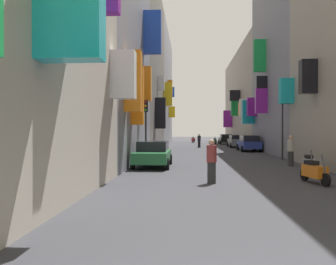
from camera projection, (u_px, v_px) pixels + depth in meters
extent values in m
plane|color=#38383D|center=(208.00, 151.00, 31.99)|extent=(140.00, 140.00, 0.00)
cube|color=white|center=(123.00, 75.00, 13.44)|extent=(0.98, 0.63, 1.95)
cube|color=gray|center=(91.00, 10.00, 20.70)|extent=(6.00, 12.26, 19.15)
cube|color=blue|center=(152.00, 32.00, 22.96)|extent=(1.23, 0.52, 2.97)
cube|color=orange|center=(146.00, 84.00, 21.49)|extent=(0.71, 0.60, 2.23)
cube|color=orange|center=(133.00, 81.00, 16.25)|extent=(0.82, 0.63, 3.00)
cube|color=orange|center=(137.00, 96.00, 18.06)|extent=(0.67, 0.52, 3.18)
cube|color=slate|center=(130.00, 68.00, 34.76)|extent=(6.00, 15.90, 17.26)
cube|color=black|center=(160.00, 113.00, 30.98)|extent=(0.98, 0.65, 2.90)
cube|color=white|center=(161.00, 83.00, 33.38)|extent=(0.69, 0.44, 1.49)
cube|color=yellow|center=(168.00, 94.00, 41.32)|extent=(1.07, 0.62, 2.94)
cube|color=gray|center=(150.00, 89.00, 52.53)|extent=(6.00, 19.72, 17.29)
cube|color=yellow|center=(172.00, 112.00, 52.01)|extent=(0.97, 0.63, 1.69)
cube|color=blue|center=(172.00, 92.00, 56.35)|extent=(0.70, 0.51, 1.72)
cube|color=orange|center=(170.00, 87.00, 49.01)|extent=(0.72, 0.57, 2.00)
cube|color=black|center=(308.00, 77.00, 17.79)|extent=(0.83, 0.60, 1.83)
cube|color=#19B2BF|center=(286.00, 91.00, 21.70)|extent=(0.85, 0.61, 1.66)
cube|color=gray|center=(302.00, 57.00, 28.78)|extent=(6.00, 13.27, 16.93)
cube|color=purple|center=(252.00, 107.00, 33.15)|extent=(0.98, 0.53, 1.85)
cube|color=black|center=(262.00, 93.00, 28.88)|extent=(0.95, 0.37, 2.96)
cube|color=green|center=(260.00, 56.00, 29.43)|extent=(1.04, 0.42, 2.87)
cube|color=purple|center=(261.00, 101.00, 28.87)|extent=(1.01, 0.46, 2.16)
cube|color=#19B2BF|center=(248.00, 112.00, 34.38)|extent=(1.28, 0.42, 2.47)
cube|color=#9E9384|center=(256.00, 99.00, 48.40)|extent=(6.00, 26.02, 13.28)
cube|color=green|center=(235.00, 108.00, 45.68)|extent=(0.98, 0.62, 2.22)
cube|color=black|center=(235.00, 96.00, 43.99)|extent=(1.37, 0.46, 1.41)
cube|color=white|center=(243.00, 108.00, 39.36)|extent=(0.78, 0.51, 2.28)
cube|color=orange|center=(241.00, 109.00, 41.33)|extent=(0.63, 0.50, 1.56)
cube|color=purple|center=(228.00, 119.00, 52.06)|extent=(1.38, 0.44, 2.65)
cube|color=navy|center=(249.00, 145.00, 32.01)|extent=(1.67, 4.37, 0.67)
cube|color=black|center=(249.00, 138.00, 31.79)|extent=(1.47, 2.44, 0.55)
cylinder|color=black|center=(238.00, 147.00, 33.50)|extent=(0.18, 0.60, 0.60)
cylinder|color=black|center=(254.00, 147.00, 33.40)|extent=(0.18, 0.60, 0.60)
cylinder|color=black|center=(242.00, 149.00, 30.63)|extent=(0.18, 0.60, 0.60)
cylinder|color=black|center=(261.00, 149.00, 30.52)|extent=(0.18, 0.60, 0.60)
cube|color=slate|center=(237.00, 142.00, 39.21)|extent=(1.78, 4.15, 0.68)
cube|color=black|center=(237.00, 137.00, 39.00)|extent=(1.57, 2.32, 0.47)
cylinder|color=black|center=(228.00, 144.00, 40.64)|extent=(0.18, 0.60, 0.60)
cylinder|color=black|center=(243.00, 144.00, 40.53)|extent=(0.18, 0.60, 0.60)
cylinder|color=black|center=(231.00, 145.00, 37.90)|extent=(0.18, 0.60, 0.60)
cylinder|color=black|center=(246.00, 145.00, 37.79)|extent=(0.18, 0.60, 0.60)
cube|color=black|center=(226.00, 140.00, 48.38)|extent=(1.72, 4.29, 0.59)
cube|color=black|center=(226.00, 136.00, 48.16)|extent=(1.52, 2.40, 0.56)
cylinder|color=black|center=(219.00, 142.00, 49.85)|extent=(0.18, 0.60, 0.60)
cylinder|color=black|center=(230.00, 142.00, 49.74)|extent=(0.18, 0.60, 0.60)
cylinder|color=black|center=(221.00, 142.00, 47.02)|extent=(0.18, 0.60, 0.60)
cylinder|color=black|center=(233.00, 142.00, 46.91)|extent=(0.18, 0.60, 0.60)
cube|color=#236638|center=(153.00, 156.00, 18.26)|extent=(1.79, 4.20, 0.57)
cube|color=black|center=(153.00, 146.00, 18.47)|extent=(1.58, 2.35, 0.54)
cylinder|color=black|center=(167.00, 164.00, 16.82)|extent=(0.18, 0.60, 0.60)
cylinder|color=black|center=(133.00, 164.00, 16.94)|extent=(0.18, 0.60, 0.60)
cylinder|color=black|center=(170.00, 159.00, 19.59)|extent=(0.18, 0.60, 0.60)
cylinder|color=black|center=(141.00, 159.00, 19.70)|extent=(0.18, 0.60, 0.60)
cube|color=#ADADB2|center=(310.00, 164.00, 15.34)|extent=(0.65, 1.18, 0.45)
cube|color=black|center=(309.00, 157.00, 15.54)|extent=(0.42, 0.61, 0.16)
cylinder|color=#4C4C51|center=(312.00, 158.00, 14.80)|extent=(0.11, 0.28, 0.68)
cylinder|color=black|center=(312.00, 170.00, 14.67)|extent=(0.19, 0.49, 0.48)
cylinder|color=black|center=(307.00, 167.00, 16.02)|extent=(0.19, 0.49, 0.48)
cube|color=#287F3D|center=(215.00, 141.00, 47.61)|extent=(0.46, 1.22, 0.45)
cube|color=black|center=(215.00, 139.00, 47.83)|extent=(0.33, 0.57, 0.16)
cylinder|color=#4C4C51|center=(215.00, 139.00, 47.00)|extent=(0.06, 0.27, 0.68)
cylinder|color=black|center=(215.00, 143.00, 46.85)|extent=(0.11, 0.48, 0.48)
cylinder|color=black|center=(215.00, 142.00, 48.36)|extent=(0.11, 0.48, 0.48)
cube|color=red|center=(193.00, 140.00, 53.83)|extent=(0.61, 1.16, 0.45)
cube|color=black|center=(193.00, 138.00, 54.04)|extent=(0.41, 0.60, 0.16)
cylinder|color=#4C4C51|center=(194.00, 138.00, 53.28)|extent=(0.10, 0.28, 0.68)
cylinder|color=black|center=(194.00, 141.00, 53.15)|extent=(0.18, 0.49, 0.48)
cylinder|color=black|center=(192.00, 141.00, 54.52)|extent=(0.18, 0.49, 0.48)
cube|color=orange|center=(315.00, 171.00, 12.48)|extent=(0.65, 1.19, 0.45)
cube|color=black|center=(311.00, 163.00, 12.68)|extent=(0.42, 0.61, 0.16)
cylinder|color=#4C4C51|center=(323.00, 164.00, 11.91)|extent=(0.11, 0.28, 0.68)
cylinder|color=black|center=(326.00, 180.00, 11.78)|extent=(0.19, 0.49, 0.48)
cylinder|color=black|center=(304.00, 175.00, 13.18)|extent=(0.19, 0.49, 0.48)
cylinder|color=black|center=(199.00, 144.00, 38.44)|extent=(0.44, 0.44, 0.78)
cylinder|color=black|center=(199.00, 138.00, 38.43)|extent=(0.52, 0.52, 0.62)
sphere|color=tan|center=(199.00, 135.00, 38.43)|extent=(0.21, 0.21, 0.21)
cylinder|color=#313131|center=(291.00, 159.00, 18.48)|extent=(0.45, 0.45, 0.84)
cylinder|color=#B2AD9E|center=(291.00, 145.00, 18.48)|extent=(0.53, 0.53, 0.66)
sphere|color=tan|center=(291.00, 137.00, 18.47)|extent=(0.23, 0.23, 0.23)
cylinder|color=#2D2D2D|center=(212.00, 173.00, 12.48)|extent=(0.43, 0.43, 0.81)
cylinder|color=maroon|center=(212.00, 154.00, 12.48)|extent=(0.52, 0.52, 0.64)
sphere|color=tan|center=(212.00, 142.00, 12.47)|extent=(0.22, 0.22, 0.22)
cylinder|color=#2D2D2D|center=(146.00, 137.00, 21.10)|extent=(0.12, 0.12, 3.20)
cube|color=black|center=(146.00, 106.00, 21.09)|extent=(0.26, 0.26, 0.75)
sphere|color=red|center=(145.00, 102.00, 20.94)|extent=(0.14, 0.14, 0.14)
sphere|color=orange|center=(145.00, 106.00, 20.95)|extent=(0.14, 0.14, 0.14)
sphere|color=green|center=(145.00, 110.00, 20.95)|extent=(0.14, 0.14, 0.14)
cylinder|color=#2D2D2D|center=(282.00, 132.00, 22.57)|extent=(0.12, 0.12, 3.82)
cube|color=black|center=(283.00, 99.00, 22.55)|extent=(0.26, 0.26, 0.75)
sphere|color=red|center=(283.00, 95.00, 22.41)|extent=(0.14, 0.14, 0.14)
sphere|color=orange|center=(283.00, 98.00, 22.41)|extent=(0.14, 0.14, 0.14)
sphere|color=green|center=(283.00, 102.00, 22.41)|extent=(0.14, 0.14, 0.14)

